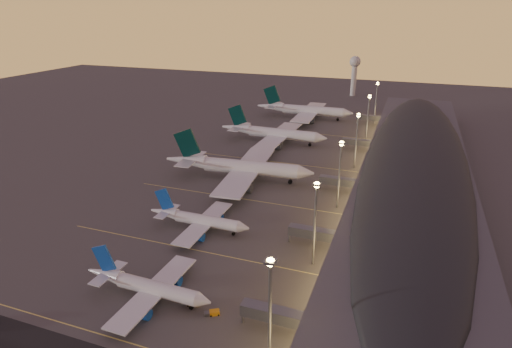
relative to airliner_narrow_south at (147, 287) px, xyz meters
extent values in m
plane|color=#3C3A37|center=(0.23, 29.82, -3.37)|extent=(700.00, 700.00, 0.00)
cylinder|color=silver|center=(3.16, -0.06, 0.06)|extent=(22.57, 4.26, 3.83)
cone|color=silver|center=(16.22, -0.31, 0.06)|extent=(3.70, 3.90, 3.83)
cone|color=silver|center=(-13.17, 0.25, 0.54)|extent=(10.23, 4.02, 3.83)
cube|color=silver|center=(2.07, -0.04, -0.61)|extent=(7.15, 32.38, 0.42)
cylinder|color=#13419B|center=(2.93, 7.04, -1.90)|extent=(5.13, 2.97, 2.87)
cylinder|color=#13419B|center=(2.66, -7.15, -1.90)|extent=(5.13, 2.97, 2.87)
cube|color=#13419B|center=(-12.66, 0.24, 5.50)|extent=(7.03, 0.71, 8.31)
cube|color=silver|center=(-11.93, 0.23, 1.11)|extent=(3.85, 11.68, 0.27)
cylinder|color=black|center=(12.61, -0.24, -2.61)|extent=(0.31, 0.31, 1.51)
cylinder|color=black|center=(12.61, -0.24, -2.83)|extent=(1.09, 0.69, 1.07)
cylinder|color=black|center=(1.40, 2.66, -2.61)|extent=(0.31, 0.31, 1.51)
cylinder|color=black|center=(1.40, 2.66, -2.83)|extent=(1.09, 0.69, 1.07)
cylinder|color=black|center=(1.30, -2.71, -2.61)|extent=(0.31, 0.31, 1.51)
cylinder|color=black|center=(1.30, -2.71, -2.83)|extent=(1.09, 0.69, 1.07)
cylinder|color=silver|center=(-1.42, 37.39, 0.07)|extent=(22.61, 3.93, 3.85)
cone|color=silver|center=(11.70, 37.34, 0.07)|extent=(3.66, 3.86, 3.85)
cone|color=silver|center=(-17.82, 37.45, 0.56)|extent=(10.22, 3.88, 3.85)
cube|color=silver|center=(-2.51, 37.39, -0.60)|extent=(6.68, 32.42, 0.42)
cylinder|color=#13419B|center=(-1.76, 44.51, -1.90)|extent=(5.11, 2.90, 2.88)
cylinder|color=#13419B|center=(-1.81, 30.26, -1.90)|extent=(5.11, 2.90, 2.88)
cube|color=#13419B|center=(-17.31, 37.44, 5.54)|extent=(7.05, 0.60, 8.34)
cube|color=silver|center=(-16.58, 37.44, 1.13)|extent=(3.69, 11.67, 0.27)
cylinder|color=black|center=(8.07, 37.35, -2.61)|extent=(0.31, 0.31, 1.52)
cylinder|color=black|center=(8.07, 37.35, -2.83)|extent=(1.08, 0.68, 1.08)
cylinder|color=black|center=(-3.23, 40.09, -2.61)|extent=(0.31, 0.31, 1.52)
cylinder|color=black|center=(-3.23, 40.09, -2.83)|extent=(1.08, 0.68, 1.08)
cylinder|color=black|center=(-3.25, 34.70, -2.61)|extent=(0.31, 0.31, 1.52)
cylinder|color=black|center=(-3.25, 34.70, -2.83)|extent=(1.08, 0.68, 1.08)
cylinder|color=silver|center=(-3.55, 84.25, 2.21)|extent=(41.36, 10.17, 6.19)
cone|color=silver|center=(20.11, 86.58, 2.21)|extent=(7.18, 6.81, 6.19)
cone|color=silver|center=(-33.13, 81.34, 2.98)|extent=(19.01, 7.97, 6.19)
cube|color=silver|center=(-5.52, 84.05, 1.12)|extent=(17.69, 60.73, 0.68)
cylinder|color=#5B5D62|center=(-5.50, 97.29, -0.97)|extent=(9.66, 5.53, 4.64)
cylinder|color=#5B5D62|center=(-2.92, 71.08, -0.97)|extent=(9.66, 5.53, 4.64)
cube|color=#072B2A|center=(-32.21, 81.43, 10.98)|extent=(12.25, 2.12, 13.74)
cube|color=silver|center=(-30.90, 81.56, 3.91)|extent=(8.68, 22.09, 0.43)
cylinder|color=black|center=(13.56, 85.93, -2.13)|extent=(0.54, 0.54, 2.48)
cylinder|color=black|center=(13.56, 85.93, -2.50)|extent=(1.83, 1.25, 1.73)
cylinder|color=black|center=(-7.26, 88.24, -2.13)|extent=(0.54, 0.54, 2.48)
cylinder|color=black|center=(-7.26, 88.24, -2.50)|extent=(1.83, 1.25, 1.73)
cylinder|color=black|center=(-6.41, 79.61, -2.13)|extent=(0.54, 0.54, 2.48)
cylinder|color=black|center=(-6.41, 79.61, -2.50)|extent=(1.83, 1.25, 1.73)
cylinder|color=silver|center=(-6.67, 140.58, 1.76)|extent=(37.78, 6.50, 5.70)
cone|color=silver|center=(15.20, 140.11, 1.76)|extent=(6.20, 5.83, 5.70)
cone|color=silver|center=(-34.00, 141.17, 2.47)|extent=(17.13, 6.06, 5.70)
cube|color=silver|center=(-8.49, 140.62, 0.76)|extent=(12.12, 55.28, 0.63)
cylinder|color=#5B5D62|center=(-7.02, 152.70, -1.16)|extent=(8.60, 4.45, 4.27)
cylinder|color=#5B5D62|center=(-7.54, 128.48, -1.16)|extent=(8.60, 4.45, 4.27)
cube|color=#072B2A|center=(-33.15, 141.15, 9.83)|extent=(11.25, 1.10, 12.64)
cube|color=silver|center=(-31.94, 141.12, 3.33)|extent=(6.50, 19.95, 0.40)
cylinder|color=black|center=(9.15, 140.24, -2.23)|extent=(0.47, 0.47, 2.28)
cylinder|color=black|center=(9.15, 140.24, -2.57)|extent=(1.62, 1.03, 1.59)
cylinder|color=black|center=(-9.62, 144.63, -2.23)|extent=(0.47, 0.47, 2.28)
cylinder|color=black|center=(-9.62, 144.63, -2.57)|extent=(1.62, 1.03, 1.59)
cylinder|color=black|center=(-9.79, 136.66, -2.23)|extent=(0.47, 0.47, 2.28)
cylinder|color=black|center=(-9.79, 136.66, -2.57)|extent=(1.62, 1.03, 1.59)
cylinder|color=silver|center=(-3.40, 199.88, 2.13)|extent=(40.49, 6.77, 6.11)
cone|color=silver|center=(20.05, 200.26, 2.13)|extent=(6.62, 6.21, 6.11)
cone|color=silver|center=(-32.72, 199.40, 2.89)|extent=(18.34, 6.41, 6.11)
cube|color=silver|center=(-5.36, 199.85, 1.06)|extent=(12.70, 59.23, 0.67)
cylinder|color=#5B5D62|center=(-4.27, 212.86, -1.00)|extent=(9.20, 4.73, 4.58)
cylinder|color=#5B5D62|center=(-3.84, 186.88, -1.00)|extent=(9.20, 4.73, 4.58)
cube|color=#072B2A|center=(-31.81, 199.41, 10.78)|extent=(12.06, 1.11, 13.56)
cube|color=silver|center=(-30.50, 199.43, 3.81)|extent=(6.86, 21.36, 0.43)
cylinder|color=black|center=(13.56, 200.16, -2.15)|extent=(0.50, 0.50, 2.44)
cylinder|color=black|center=(13.56, 200.16, -2.51)|extent=(1.73, 1.10, 1.71)
cylinder|color=black|center=(-6.73, 204.10, -2.15)|extent=(0.50, 0.50, 2.44)
cylinder|color=black|center=(-6.73, 204.10, -2.51)|extent=(1.73, 1.10, 1.71)
cylinder|color=black|center=(-6.59, 195.55, -2.15)|extent=(0.50, 0.50, 2.44)
cylinder|color=black|center=(-6.59, 195.55, -2.51)|extent=(1.73, 1.10, 1.71)
cube|color=#49494E|center=(62.23, 102.32, 2.63)|extent=(40.00, 255.00, 12.00)
ellipsoid|color=black|center=(62.23, 102.32, 8.63)|extent=(39.00, 253.00, 10.92)
cube|color=#FFC561|center=(42.03, 102.32, 1.63)|extent=(0.40, 244.80, 8.00)
cube|color=#5B5D62|center=(34.23, -0.18, 1.13)|extent=(16.00, 3.20, 3.00)
cylinder|color=slate|center=(26.23, -0.18, -1.17)|extent=(0.70, 0.70, 4.40)
cube|color=#5B5D62|center=(34.23, 39.82, 1.13)|extent=(16.00, 3.20, 3.00)
cylinder|color=slate|center=(26.23, 39.82, -1.17)|extent=(0.70, 0.70, 4.40)
cube|color=#5B5D62|center=(34.23, 84.82, 1.13)|extent=(16.00, 3.20, 3.00)
cylinder|color=slate|center=(26.23, 84.82, -1.17)|extent=(0.70, 0.70, 4.40)
cube|color=#5B5D62|center=(34.23, 141.82, 1.13)|extent=(16.00, 3.20, 3.00)
cylinder|color=slate|center=(26.23, 141.82, -1.17)|extent=(0.70, 0.70, 4.40)
cube|color=#5B5D62|center=(34.23, 197.82, 1.13)|extent=(16.00, 3.20, 3.00)
cylinder|color=slate|center=(26.23, 197.82, -1.17)|extent=(0.70, 0.70, 4.40)
cylinder|color=slate|center=(36.23, -10.18, 9.13)|extent=(0.70, 0.70, 25.00)
cube|color=slate|center=(36.23, -10.18, 21.83)|extent=(2.20, 2.20, 0.50)
sphere|color=#FFCF5A|center=(36.23, -10.18, 21.63)|extent=(1.80, 1.80, 1.80)
cylinder|color=slate|center=(36.23, 29.82, 9.13)|extent=(0.70, 0.70, 25.00)
cube|color=slate|center=(36.23, 29.82, 21.83)|extent=(2.20, 2.20, 0.50)
sphere|color=#FFCF5A|center=(36.23, 29.82, 21.63)|extent=(1.80, 1.80, 1.80)
cylinder|color=slate|center=(36.23, 69.82, 9.13)|extent=(0.70, 0.70, 25.00)
cube|color=slate|center=(36.23, 69.82, 21.83)|extent=(2.20, 2.20, 0.50)
sphere|color=#FFCF5A|center=(36.23, 69.82, 21.63)|extent=(1.80, 1.80, 1.80)
cylinder|color=slate|center=(36.23, 114.82, 9.13)|extent=(0.70, 0.70, 25.00)
cube|color=slate|center=(36.23, 114.82, 21.83)|extent=(2.20, 2.20, 0.50)
sphere|color=#FFCF5A|center=(36.23, 114.82, 21.63)|extent=(1.80, 1.80, 1.80)
cylinder|color=slate|center=(36.23, 159.82, 9.13)|extent=(0.70, 0.70, 25.00)
cube|color=slate|center=(36.23, 159.82, 21.83)|extent=(2.20, 2.20, 0.50)
sphere|color=#FFCF5A|center=(36.23, 159.82, 21.63)|extent=(1.80, 1.80, 1.80)
cylinder|color=slate|center=(36.23, 204.82, 9.13)|extent=(0.70, 0.70, 25.00)
cube|color=slate|center=(36.23, 204.82, 21.83)|extent=(2.20, 2.20, 0.50)
sphere|color=#FFCF5A|center=(36.23, 204.82, 21.63)|extent=(1.80, 1.80, 1.80)
cylinder|color=silver|center=(10.23, 289.82, 9.63)|extent=(4.40, 4.40, 26.00)
sphere|color=silver|center=(10.23, 289.82, 24.63)|extent=(9.00, 9.00, 9.00)
cube|color=#D8C659|center=(0.23, -15.18, -3.36)|extent=(90.00, 0.36, 0.00)
cube|color=#D8C659|center=(0.23, 24.82, -3.36)|extent=(90.00, 0.36, 0.00)
cube|color=#D8C659|center=(0.23, 64.82, -3.36)|extent=(90.00, 0.36, 0.00)
cube|color=#D8C659|center=(0.23, 109.82, -3.36)|extent=(90.00, 0.36, 0.00)
cube|color=#D8C659|center=(0.23, 164.82, -3.36)|extent=(90.00, 0.36, 0.00)
cube|color=orange|center=(12.14, 1.41, -2.74)|extent=(3.04, 2.25, 1.25)
cube|color=#5B5D62|center=(10.13, 0.98, -2.91)|extent=(1.87, 1.79, 0.91)
cylinder|color=black|center=(12.96, 2.47, -3.12)|extent=(0.53, 0.31, 0.50)
cylinder|color=black|center=(13.32, 0.79, -3.12)|extent=(0.53, 0.31, 0.50)
cylinder|color=black|center=(10.96, 2.03, -3.12)|extent=(0.53, 0.31, 0.50)
cylinder|color=black|center=(11.32, 0.36, -3.12)|extent=(0.53, 0.31, 0.50)
cube|color=orange|center=(18.83, -0.02, -2.82)|extent=(2.84, 2.51, 1.10)
cube|color=#5B5D62|center=(17.27, -0.92, -2.97)|extent=(1.87, 1.83, 0.80)
cylinder|color=black|center=(19.24, 1.09, -3.15)|extent=(0.47, 0.38, 0.44)
cylinder|color=black|center=(19.99, -0.22, -3.15)|extent=(0.47, 0.38, 0.44)
cylinder|color=black|center=(17.68, 0.18, -3.15)|extent=(0.47, 0.38, 0.44)
cylinder|color=black|center=(18.43, -1.12, -3.15)|extent=(0.47, 0.38, 0.44)
camera|label=1|loc=(57.35, -75.87, 66.54)|focal=30.00mm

